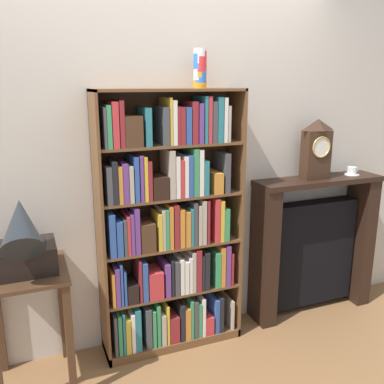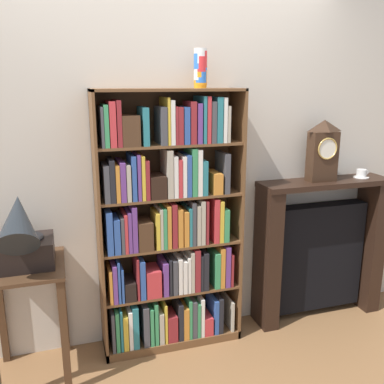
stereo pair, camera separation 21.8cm
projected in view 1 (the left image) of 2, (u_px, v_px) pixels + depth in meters
ground_plane at (179, 353)px, 2.98m from camera, size 7.67×6.40×0.02m
wall_back at (180, 160)px, 3.00m from camera, size 4.67×0.08×2.60m
bookshelf at (169, 232)px, 2.88m from camera, size 0.97×0.28×1.80m
cup_stack at (200, 68)px, 2.71m from camera, size 0.09×0.08×0.25m
side_table_left at (30, 304)px, 2.53m from camera, size 0.46×0.51×0.77m
gramophone at (23, 241)px, 2.37m from camera, size 0.35×0.47×0.52m
fireplace_mantel at (312, 246)px, 3.43m from camera, size 1.04×0.28×1.12m
mantel_clock at (316, 149)px, 3.19m from camera, size 0.21×0.12×0.45m
teacup_with_saucer at (352, 171)px, 3.38m from camera, size 0.12×0.12×0.06m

